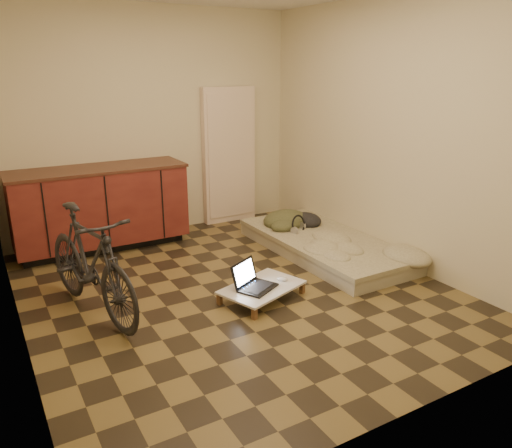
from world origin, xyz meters
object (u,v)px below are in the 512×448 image
laptop (253,282)px  futon (325,244)px  lap_desk (262,288)px  bicycle (90,258)px

laptop → futon: bearing=-1.8°
lap_desk → laptop: (-0.08, 0.02, 0.06)m
futon → laptop: laptop is taller
bicycle → futon: bicycle is taller
lap_desk → futon: bearing=9.6°
futon → laptop: 1.41m
futon → bicycle: bearing=-176.5°
futon → lap_desk: futon is taller
bicycle → lap_desk: bicycle is taller
futon → laptop: (-1.26, -0.61, 0.08)m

